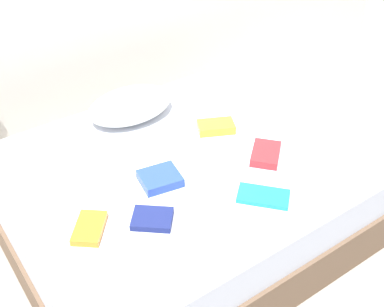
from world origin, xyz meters
TOP-DOWN VIEW (x-y plane):
  - ground_plane at (0.00, 0.00)m, footprint 8.00×8.00m
  - bed at (0.00, 0.00)m, footprint 2.00×1.50m
  - pillow at (-0.10, 0.52)m, footprint 0.51×0.33m
  - textbook_white at (0.57, -0.06)m, footprint 0.28×0.25m
  - textbook_navy at (-0.45, -0.28)m, footprint 0.23×0.22m
  - textbook_red at (0.28, -0.22)m, footprint 0.25×0.24m
  - textbook_blue at (-0.28, -0.07)m, footprint 0.21×0.20m
  - textbook_yellow at (0.22, 0.13)m, footprint 0.23×0.20m
  - textbook_teal at (0.06, -0.45)m, footprint 0.26×0.27m
  - textbook_orange at (-0.70, -0.17)m, footprint 0.22×0.23m

SIDE VIEW (x-z plane):
  - ground_plane at x=0.00m, z-range 0.00..0.00m
  - bed at x=0.00m, z-range 0.00..0.50m
  - textbook_teal at x=0.06m, z-range 0.50..0.52m
  - textbook_navy at x=-0.45m, z-range 0.50..0.53m
  - textbook_orange at x=-0.70m, z-range 0.50..0.53m
  - textbook_white at x=0.57m, z-range 0.50..0.54m
  - textbook_red at x=0.28m, z-range 0.50..0.54m
  - textbook_yellow at x=0.22m, z-range 0.50..0.55m
  - textbook_blue at x=-0.28m, z-range 0.50..0.55m
  - pillow at x=-0.10m, z-range 0.50..0.65m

